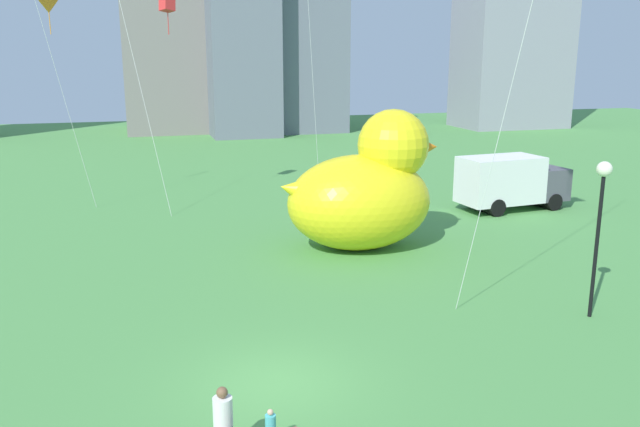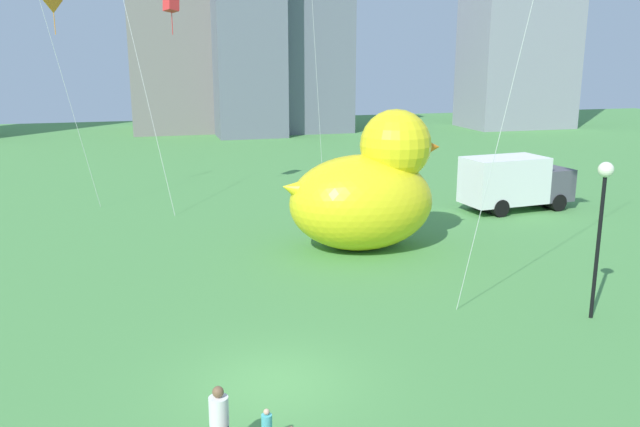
% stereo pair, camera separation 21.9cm
% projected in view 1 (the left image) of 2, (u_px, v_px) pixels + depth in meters
% --- Properties ---
extents(ground_plane, '(140.00, 140.00, 0.00)m').
position_uv_depth(ground_plane, '(276.00, 384.00, 16.59)').
color(ground_plane, '#4E9047').
extents(person_adult, '(0.40, 0.40, 1.64)m').
position_uv_depth(person_adult, '(223.00, 420.00, 13.27)').
color(person_adult, '#38476B').
rests_on(person_adult, ground).
extents(person_child, '(0.23, 0.23, 0.92)m').
position_uv_depth(person_child, '(271.00, 427.00, 13.73)').
color(person_child, silver).
rests_on(person_child, ground).
extents(giant_inflatable_duck, '(7.06, 4.53, 5.85)m').
position_uv_depth(giant_inflatable_duck, '(365.00, 190.00, 27.67)').
color(giant_inflatable_duck, yellow).
rests_on(giant_inflatable_duck, ground).
extents(lamppost, '(0.47, 0.47, 4.94)m').
position_uv_depth(lamppost, '(601.00, 200.00, 19.97)').
color(lamppost, black).
rests_on(lamppost, ground).
extents(box_truck, '(6.05, 2.87, 2.85)m').
position_uv_depth(box_truck, '(510.00, 183.00, 34.82)').
color(box_truck, white).
rests_on(box_truck, ground).
extents(kite_red, '(2.79, 2.85, 11.33)m').
position_uv_depth(kite_red, '(167.00, 1.00, 33.50)').
color(kite_red, silver).
rests_on(kite_red, ground).
extents(kite_orange, '(2.02, 2.04, 11.35)m').
position_uv_depth(kite_orange, '(49.00, 9.00, 33.21)').
color(kite_orange, silver).
rests_on(kite_orange, ground).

